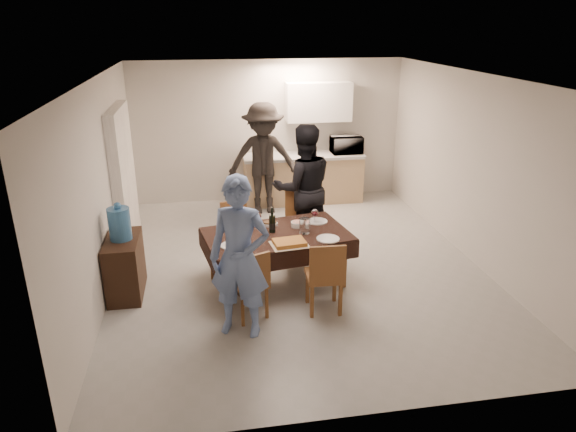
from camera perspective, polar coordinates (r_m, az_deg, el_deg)
name	(u,v)px	position (r m, az deg, el deg)	size (l,w,h in m)	color
floor	(298,265)	(7.32, 1.09, -5.46)	(5.00, 6.00, 0.02)	#9F9F9B
ceiling	(299,76)	(6.58, 1.25, 15.25)	(5.00, 6.00, 0.02)	white
wall_back	(269,131)	(9.71, -2.15, 9.37)	(5.00, 0.02, 2.60)	beige
wall_front	(368,285)	(4.14, 8.92, -7.60)	(5.00, 0.02, 2.60)	beige
wall_left	(103,187)	(6.84, -19.90, 3.08)	(0.02, 6.00, 2.60)	beige
wall_right	(473,169)	(7.69, 19.88, 4.97)	(0.02, 6.00, 2.60)	beige
stub_partition	(124,178)	(8.04, -17.78, 4.03)	(0.15, 1.40, 2.10)	white
kitchen_base_cabinet	(303,179)	(9.71, 1.69, 4.08)	(2.20, 0.60, 0.86)	tan
kitchen_worktop	(303,156)	(9.59, 1.72, 6.68)	(2.24, 0.64, 0.05)	#BABAB5
upper_cabinet	(319,102)	(9.60, 3.42, 12.55)	(1.20, 0.34, 0.70)	white
dining_table	(277,236)	(6.57, -1.26, -2.19)	(1.96, 1.35, 0.71)	black
chair_near_left	(248,279)	(5.84, -4.45, -7.02)	(0.51, 0.52, 0.46)	brown
chair_near_right	(326,271)	(5.95, 4.24, -6.07)	(0.43, 0.43, 0.49)	brown
chair_far_left	(238,229)	(7.20, -5.58, -1.45)	(0.46, 0.47, 0.46)	brown
chair_far_right	(301,221)	(7.27, 1.50, -0.57)	(0.50, 0.50, 0.52)	brown
console	(125,266)	(6.76, -17.66, -5.36)	(0.40, 0.81, 0.75)	#321E10
water_jug	(120,224)	(6.53, -18.21, -0.84)	(0.27, 0.27, 0.40)	#4080BB
wine_bottle	(272,220)	(6.53, -1.77, -0.43)	(0.08, 0.08, 0.34)	black
water_pitcher	(304,226)	(6.53, 1.84, -1.09)	(0.13, 0.13, 0.20)	white
savoury_tart	(289,243)	(6.21, 0.16, -2.99)	(0.44, 0.33, 0.06)	#B77835
salad_bowl	(297,224)	(6.75, 1.03, -0.92)	(0.17, 0.17, 0.07)	silver
mushroom_dish	(270,224)	(6.80, -2.02, -0.92)	(0.19, 0.19, 0.03)	silver
wine_glass_a	(235,236)	(6.24, -5.94, -2.25)	(0.09, 0.09, 0.21)	white
wine_glass_b	(315,216)	(6.84, 2.99, -0.01)	(0.09, 0.09, 0.21)	white
wine_glass_c	(258,219)	(6.77, -3.31, -0.32)	(0.09, 0.09, 0.19)	white
plate_near_left	(231,245)	(6.23, -6.34, -3.28)	(0.26, 0.26, 0.01)	silver
plate_near_right	(328,239)	(6.39, 4.47, -2.54)	(0.29, 0.29, 0.02)	silver
plate_far_left	(228,227)	(6.78, -6.66, -1.21)	(0.28, 0.28, 0.02)	silver
plate_far_right	(317,221)	(6.93, 3.29, -0.59)	(0.27, 0.27, 0.02)	silver
microwave	(346,145)	(9.74, 6.51, 7.88)	(0.57, 0.39, 0.32)	white
person_near	(240,258)	(5.47, -5.39, -4.67)	(0.66, 0.43, 1.80)	#6682B7
person_far	(303,188)	(7.53, 1.71, 3.11)	(0.92, 0.72, 1.89)	black
person_kitchen	(263,159)	(9.02, -2.74, 6.35)	(1.27, 0.73, 1.96)	black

